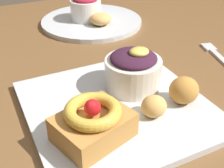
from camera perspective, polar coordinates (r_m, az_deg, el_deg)
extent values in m
cube|color=brown|center=(0.54, -9.16, -3.72)|extent=(1.36, 1.15, 0.04)
cylinder|color=brown|center=(1.34, 9.98, 1.34)|extent=(0.07, 0.07, 0.69)
cube|color=silver|center=(0.48, 1.04, -4.54)|extent=(0.29, 0.29, 0.01)
cube|color=#B77F3D|center=(0.41, -3.27, -8.23)|extent=(0.12, 0.10, 0.04)
torus|color=gold|center=(0.39, -3.40, -5.18)|extent=(0.10, 0.10, 0.02)
sphere|color=red|center=(0.39, -3.43, -4.51)|extent=(0.02, 0.02, 0.02)
cylinder|color=silver|center=(0.51, 4.09, 2.04)|extent=(0.10, 0.10, 0.05)
ellipsoid|color=#38192D|center=(0.50, 4.23, 5.10)|extent=(0.08, 0.08, 0.02)
ellipsoid|color=#E5CC56|center=(0.49, 5.32, 6.27)|extent=(0.03, 0.03, 0.01)
ellipsoid|color=#BC7F38|center=(0.49, 13.83, -1.19)|extent=(0.05, 0.05, 0.04)
ellipsoid|color=tan|center=(0.45, 8.17, -4.31)|extent=(0.04, 0.04, 0.03)
cylinder|color=silver|center=(0.84, -3.98, 12.08)|extent=(0.28, 0.28, 0.01)
cylinder|color=white|center=(0.83, -5.13, 14.21)|extent=(0.08, 0.08, 0.05)
ellipsoid|color=tan|center=(0.79, -2.27, 12.57)|extent=(0.06, 0.06, 0.03)
cube|color=silver|center=(0.68, 20.63, 4.51)|extent=(0.04, 0.09, 0.00)
cube|color=silver|center=(0.73, 18.34, 6.83)|extent=(0.03, 0.04, 0.00)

